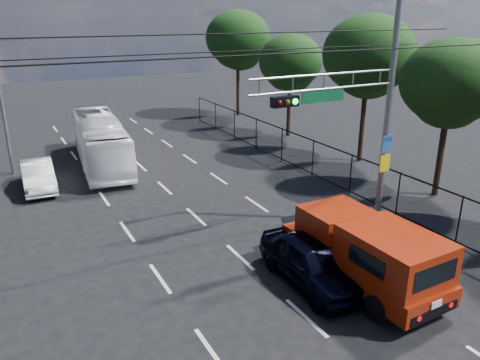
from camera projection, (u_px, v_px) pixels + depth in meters
lane_markings at (179, 201)px, 21.71m from camera, size 6.12×38.00×0.01m
signal_mast at (366, 99)px, 17.32m from camera, size 6.43×0.39×9.50m
streetlight_left at (5, 101)px, 24.21m from camera, size 2.09×0.22×7.08m
utility_wires at (228, 47)px, 14.99m from camera, size 22.00×5.04×0.74m
fence_right at (335, 167)px, 23.24m from camera, size 0.06×34.03×2.00m
tree_right_b at (450, 89)px, 20.88m from camera, size 4.50×4.50×7.31m
tree_right_c at (368, 61)px, 25.90m from camera, size 5.10×5.10×8.29m
tree_right_d at (290, 66)px, 31.82m from camera, size 4.32×4.32×7.02m
tree_right_e at (238, 43)px, 38.19m from camera, size 5.28×5.28×8.58m
red_pickup at (364, 250)px, 14.75m from camera, size 2.34×6.06×2.23m
navy_hatchback at (311, 262)px, 14.94m from camera, size 1.87×4.40×1.48m
white_bus at (100, 141)px, 26.60m from camera, size 3.27×10.00×2.73m
white_van at (38, 175)px, 23.09m from camera, size 1.59×4.18×1.36m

